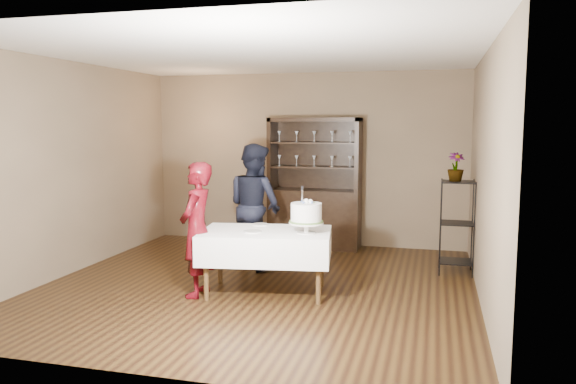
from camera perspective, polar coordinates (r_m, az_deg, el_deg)
name	(u,v)px	position (r m, az deg, el deg)	size (l,w,h in m)	color
floor	(258,286)	(6.76, -3.04, -9.47)	(5.00, 5.00, 0.00)	black
ceiling	(257,53)	(6.53, -3.20, 13.89)	(5.00, 5.00, 0.00)	silver
back_wall	(306,159)	(8.91, 1.83, 3.35)	(5.00, 0.02, 2.70)	brown
wall_left	(70,168)	(7.65, -21.25, 2.28)	(0.02, 5.00, 2.70)	brown
wall_right	(485,178)	(6.21, 19.40, 1.38)	(0.02, 5.00, 2.70)	brown
china_hutch	(315,205)	(8.70, 2.73, -1.28)	(1.40, 0.48, 2.00)	black
plant_etagere	(457,223)	(7.48, 16.78, -3.03)	(0.42, 0.42, 1.20)	black
cake_table	(266,246)	(6.34, -2.25, -5.46)	(1.56, 1.10, 0.72)	silver
woman	(197,229)	(6.30, -9.24, -3.77)	(0.55, 0.36, 1.50)	#3A050D
man	(255,206)	(7.45, -3.40, -1.41)	(0.80, 0.63, 1.65)	black
cake	(306,214)	(6.13, 1.86, -2.28)	(0.44, 0.44, 0.52)	beige
plate_near	(253,232)	(6.23, -3.61, -4.04)	(0.20, 0.20, 0.01)	beige
plate_far	(260,225)	(6.65, -2.83, -3.32)	(0.19, 0.19, 0.01)	beige
potted_plant	(456,167)	(7.37, 16.68, 2.45)	(0.20, 0.20, 0.36)	#4F7136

